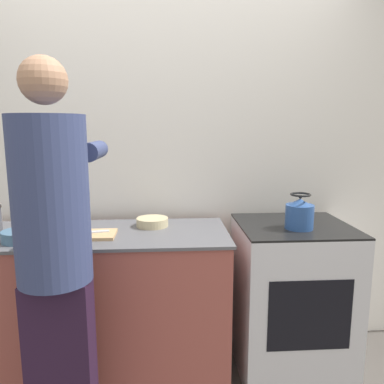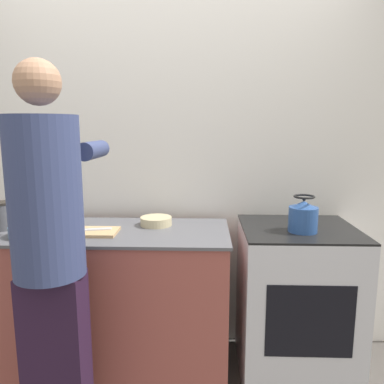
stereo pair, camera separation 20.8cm
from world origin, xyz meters
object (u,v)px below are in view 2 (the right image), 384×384
(person, at_px, (50,247))
(cutting_board, at_px, (90,232))
(kettle, at_px, (303,217))
(knife, at_px, (88,230))
(bowl_prep, at_px, (27,231))
(canister_jar, at_px, (2,216))
(oven, at_px, (295,302))

(person, height_order, cutting_board, person)
(cutting_board, xyz_separation_m, kettle, (1.22, -0.00, 0.10))
(person, bearing_deg, knife, 87.14)
(bowl_prep, relative_size, canister_jar, 1.17)
(person, xyz_separation_m, canister_jar, (-0.51, 0.53, 0.01))
(person, xyz_separation_m, cutting_board, (0.04, 0.46, -0.06))
(cutting_board, height_order, bowl_prep, bowl_prep)
(canister_jar, bearing_deg, knife, -6.46)
(cutting_board, bearing_deg, person, -94.54)
(oven, xyz_separation_m, knife, (-1.24, -0.08, 0.47))
(person, height_order, knife, person)
(canister_jar, bearing_deg, oven, 0.76)
(bowl_prep, bearing_deg, person, -53.12)
(canister_jar, bearing_deg, cutting_board, -6.74)
(cutting_board, relative_size, knife, 1.24)
(oven, bearing_deg, knife, -176.11)
(oven, distance_m, person, 1.47)
(kettle, distance_m, bowl_prep, 1.56)
(cutting_board, height_order, kettle, kettle)
(cutting_board, relative_size, kettle, 1.54)
(oven, xyz_separation_m, bowl_prep, (-1.56, -0.15, 0.48))
(bowl_prep, bearing_deg, oven, 5.64)
(oven, relative_size, cutting_board, 2.92)
(kettle, distance_m, canister_jar, 1.77)
(cutting_board, relative_size, bowl_prep, 1.62)
(oven, distance_m, canister_jar, 1.85)
(oven, height_order, kettle, kettle)
(kettle, bearing_deg, person, -159.79)
(person, relative_size, knife, 6.97)
(oven, bearing_deg, person, -156.36)
(oven, xyz_separation_m, person, (-1.26, -0.55, 0.52))
(cutting_board, xyz_separation_m, knife, (-0.01, 0.00, 0.01))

